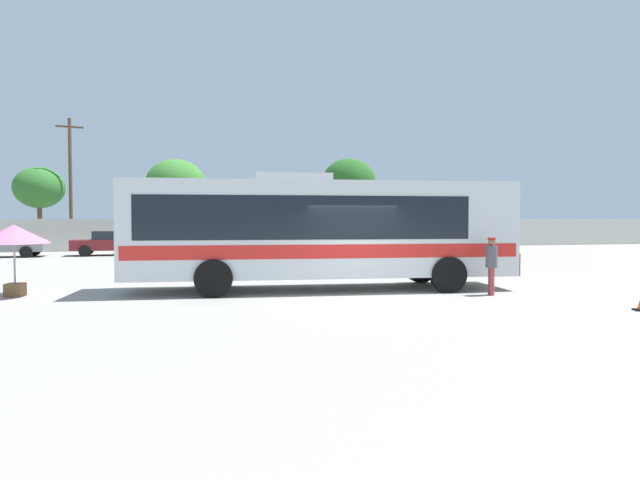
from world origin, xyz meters
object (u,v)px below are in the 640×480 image
Objects in this scene: attendant_by_bus_door at (491,262)px; roadside_tree_midright at (349,182)px; parked_car_second_maroon at (112,242)px; coach_bus_silver_red at (317,228)px; roadside_tree_right at (433,199)px; utility_pole_near at (71,181)px; roadside_tree_left at (39,188)px; vendor_umbrella_near_gate_pink at (14,236)px; roadside_tree_midleft at (176,185)px; parked_car_leftmost_grey at (2,243)px.

roadside_tree_midright is (4.36, 28.36, 4.25)m from attendant_by_bus_door.
parked_car_second_maroon is 0.63× the size of roadside_tree_midright.
roadside_tree_midright reaches higher than coach_bus_silver_red.
roadside_tree_midright is 1.31× the size of roadside_tree_right.
roadside_tree_midright is at bearing 2.03° from utility_pole_near.
roadside_tree_midright is (22.88, 0.16, 0.84)m from roadside_tree_left.
vendor_umbrella_near_gate_pink is 30.96m from roadside_tree_midright.
utility_pole_near is 20.73m from roadside_tree_midright.
vendor_umbrella_near_gate_pink is at bearing -97.12° from roadside_tree_midleft.
roadside_tree_midright is (13.62, -2.98, 0.27)m from roadside_tree_midleft.
parked_car_second_maroon is at bearing 114.78° from coach_bus_silver_red.
parked_car_second_maroon is (-8.18, 17.72, -1.08)m from coach_bus_silver_red.
parked_car_leftmost_grey is 0.83× the size of roadside_tree_right.
roadside_tree_left is (-0.16, 8.44, 3.54)m from parked_car_leftmost_grey.
coach_bus_silver_red is 1.65× the size of roadside_tree_midright.
attendant_by_bus_door reaches higher than parked_car_second_maroon.
parked_car_second_maroon is at bearing 122.21° from attendant_by_bus_door.
parked_car_leftmost_grey is at bearing 108.13° from vendor_umbrella_near_gate_pink.
attendant_by_bus_door is 0.82× the size of vendor_umbrella_near_gate_pink.
parked_car_leftmost_grey is 0.48× the size of utility_pole_near.
attendant_by_bus_door is 0.23× the size of roadside_tree_midright.
parked_car_second_maroon is at bearing -156.32° from roadside_tree_right.
parked_car_second_maroon is at bearing -106.60° from roadside_tree_midleft.
roadside_tree_midright is at bearing -161.22° from roadside_tree_right.
coach_bus_silver_red is 1.26× the size of utility_pole_near.
parked_car_second_maroon is at bearing -54.15° from roadside_tree_left.
vendor_umbrella_near_gate_pink is 28.90m from roadside_tree_midleft.
utility_pole_near is at bearing -177.97° from roadside_tree_midright.
roadside_tree_midleft reaches higher than roadside_tree_left.
vendor_umbrella_near_gate_pink is 0.34× the size of roadside_tree_left.
parked_car_second_maroon is at bearing -153.90° from roadside_tree_midright.
roadside_tree_left is 0.84× the size of roadside_tree_midleft.
vendor_umbrella_near_gate_pink is 0.44× the size of parked_car_leftmost_grey.
parked_car_second_maroon is 0.48× the size of utility_pole_near.
roadside_tree_midleft is 22.51m from roadside_tree_right.
parked_car_second_maroon is 9.36m from utility_pole_near.
roadside_tree_midright is at bearing 56.05° from vendor_umbrella_near_gate_pink.
utility_pole_near is at bearing 115.19° from coach_bus_silver_red.
roadside_tree_left reaches higher than roadside_tree_right.
coach_bus_silver_red is 29.57m from roadside_tree_left.
attendant_by_bus_door is at bearing -56.70° from roadside_tree_left.
roadside_tree_left is at bearing -161.28° from roadside_tree_midleft.
utility_pole_near reaches higher than roadside_tree_midleft.
attendant_by_bus_door is at bearing -73.54° from roadside_tree_midleft.
roadside_tree_midleft is at bearing 167.67° from roadside_tree_midright.
roadside_tree_midleft reaches higher than attendant_by_bus_door.
coach_bus_silver_red reaches higher than parked_car_leftmost_grey.
roadside_tree_midleft is at bearing 51.85° from parked_car_leftmost_grey.
vendor_umbrella_near_gate_pink is at bearing 167.50° from attendant_by_bus_door.
roadside_tree_midleft is (-9.26, 31.34, 3.97)m from attendant_by_bus_door.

